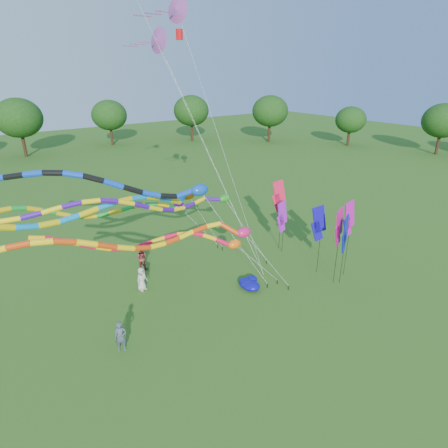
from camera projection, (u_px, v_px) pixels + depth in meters
ground at (279, 323)px, 20.38m from camera, size 160.00×160.00×0.00m
tree_ring at (254, 275)px, 14.22m from camera, size 117.17×119.62×9.69m
tube_kite_red at (168, 242)px, 20.83m from camera, size 12.77×4.11×5.94m
tube_kite_orange at (168, 238)px, 17.83m from camera, size 14.83×1.59×7.34m
tube_kite_purple at (158, 204)px, 19.43m from camera, size 15.14×1.30×8.06m
tube_kite_blue at (106, 184)px, 18.81m from camera, size 15.34×7.09×9.19m
tube_kite_cyan at (126, 205)px, 19.63m from camera, size 15.92×4.87×8.42m
tube_kite_green at (124, 209)px, 23.35m from camera, size 13.67×1.37×6.78m
delta_kite_high_a at (177, 11)px, 18.36m from camera, size 6.52×3.38×16.34m
delta_kite_high_c at (157, 40)px, 22.25m from camera, size 5.61×7.49×15.94m
banner_pole_blue_b at (318, 224)px, 24.08m from camera, size 1.13×0.44×4.87m
banner_pole_blue_a at (345, 234)px, 22.72m from camera, size 1.10×0.52×4.79m
banner_pole_magenta_b at (349, 219)px, 23.51m from camera, size 1.16×0.08×5.35m
banner_pole_violet at (282, 217)px, 27.13m from camera, size 1.16×0.19×4.15m
banner_pole_red at (279, 197)px, 27.28m from camera, size 1.11×0.49×5.49m
banner_pole_magenta_a at (339, 227)px, 22.60m from camera, size 1.14×0.39×5.24m
blue_nylon_heap at (254, 282)px, 23.88m from camera, size 1.29×1.73×0.48m
person_a at (142, 279)px, 23.19m from camera, size 0.88×0.71×1.55m
person_b at (121, 337)px, 18.14m from camera, size 0.71×0.63×1.63m
person_c at (142, 258)px, 25.63m from camera, size 1.03×1.04×1.70m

